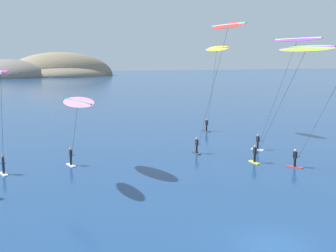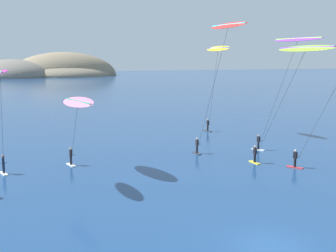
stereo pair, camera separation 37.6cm
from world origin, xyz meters
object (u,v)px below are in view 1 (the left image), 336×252
kitesurfer_pink (77,106)px  kitesurfer_yellow (216,57)px  kitesurfer_magenta (1,83)px  kitesurfer_lime (302,57)px  kitesurfer_purple (294,49)px  kitesurfer_red (225,38)px

kitesurfer_pink → kitesurfer_yellow: bearing=30.4°
kitesurfer_magenta → kitesurfer_lime: 23.86m
kitesurfer_yellow → kitesurfer_lime: kitesurfer_yellow is taller
kitesurfer_magenta → kitesurfer_purple: (26.75, -0.88, 2.76)m
kitesurfer_yellow → kitesurfer_lime: 21.35m
kitesurfer_red → kitesurfer_magenta: bearing=179.3°
kitesurfer_yellow → kitesurfer_pink: kitesurfer_yellow is taller
kitesurfer_red → kitesurfer_lime: size_ratio=1.20×
kitesurfer_yellow → kitesurfer_purple: bearing=-88.9°
kitesurfer_yellow → kitesurfer_pink: 23.91m
kitesurfer_pink → kitesurfer_lime: kitesurfer_lime is taller
kitesurfer_magenta → kitesurfer_lime: size_ratio=0.83×
kitesurfer_red → kitesurfer_purple: size_ratio=1.10×
kitesurfer_red → kitesurfer_pink: size_ratio=2.00×
kitesurfer_purple → kitesurfer_yellow: bearing=91.1°
kitesurfer_lime → kitesurfer_pink: bearing=151.2°
kitesurfer_pink → kitesurfer_red: bearing=-10.5°
kitesurfer_magenta → kitesurfer_pink: size_ratio=1.38×
kitesurfer_red → kitesurfer_yellow: (7.04, 14.36, -1.68)m
kitesurfer_red → kitesurfer_magenta: kitesurfer_red is taller
kitesurfer_lime → kitesurfer_yellow: bearing=80.0°
kitesurfer_magenta → kitesurfer_pink: 6.92m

